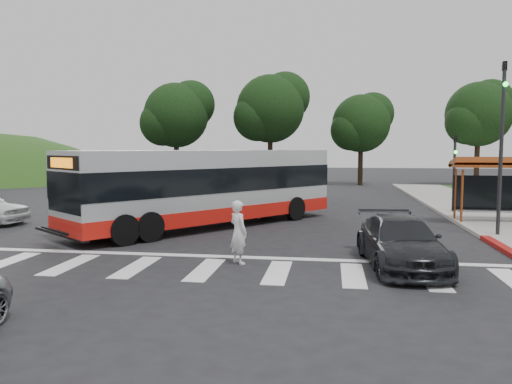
# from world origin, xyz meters

# --- Properties ---
(ground) EXTENTS (140.00, 140.00, 0.00)m
(ground) POSITION_xyz_m (0.00, 0.00, 0.00)
(ground) COLOR black
(ground) RESTS_ON ground
(sidewalk_east) EXTENTS (4.00, 40.00, 0.12)m
(sidewalk_east) POSITION_xyz_m (11.00, 8.00, 0.06)
(sidewalk_east) COLOR gray
(sidewalk_east) RESTS_ON ground
(curb_east) EXTENTS (0.30, 40.00, 0.15)m
(curb_east) POSITION_xyz_m (9.00, 8.00, 0.07)
(curb_east) COLOR #9E9991
(curb_east) RESTS_ON ground
(crosswalk_ladder) EXTENTS (18.00, 2.60, 0.01)m
(crosswalk_ladder) POSITION_xyz_m (0.00, -5.00, 0.01)
(crosswalk_ladder) COLOR silver
(crosswalk_ladder) RESTS_ON ground
(bus_shelter) EXTENTS (4.20, 1.60, 2.86)m
(bus_shelter) POSITION_xyz_m (10.80, 5.10, 2.35)
(bus_shelter) COLOR #8E3D17
(bus_shelter) RESTS_ON sidewalk_east
(traffic_signal_ne_tall) EXTENTS (0.18, 0.37, 6.50)m
(traffic_signal_ne_tall) POSITION_xyz_m (9.60, 1.49, 3.88)
(traffic_signal_ne_tall) COLOR black
(traffic_signal_ne_tall) RESTS_ON ground
(traffic_signal_ne_short) EXTENTS (0.18, 0.37, 4.00)m
(traffic_signal_ne_short) POSITION_xyz_m (9.60, 8.49, 2.48)
(traffic_signal_ne_short) COLOR black
(traffic_signal_ne_short) RESTS_ON ground
(tree_ne_a) EXTENTS (6.16, 5.74, 9.30)m
(tree_ne_a) POSITION_xyz_m (16.08, 28.06, 6.39)
(tree_ne_a) COLOR black
(tree_ne_a) RESTS_ON parking_lot
(tree_north_a) EXTENTS (6.60, 6.15, 10.17)m
(tree_north_a) POSITION_xyz_m (-1.92, 26.07, 6.92)
(tree_north_a) COLOR black
(tree_north_a) RESTS_ON ground
(tree_north_b) EXTENTS (5.72, 5.33, 8.43)m
(tree_north_b) POSITION_xyz_m (6.07, 28.06, 5.66)
(tree_north_b) COLOR black
(tree_north_b) RESTS_ON ground
(tree_north_c) EXTENTS (6.16, 5.74, 9.30)m
(tree_north_c) POSITION_xyz_m (-9.92, 24.06, 6.29)
(tree_north_c) COLOR black
(tree_north_c) RESTS_ON ground
(transit_bus) EXTENTS (9.83, 11.65, 3.25)m
(transit_bus) POSITION_xyz_m (-1.72, 2.48, 1.63)
(transit_bus) COLOR #AEB0B3
(transit_bus) RESTS_ON ground
(pedestrian) EXTENTS (0.79, 0.79, 1.84)m
(pedestrian) POSITION_xyz_m (0.77, -4.12, 0.92)
(pedestrian) COLOR silver
(pedestrian) RESTS_ON ground
(dark_sedan) EXTENTS (2.44, 4.99, 1.40)m
(dark_sedan) POSITION_xyz_m (5.36, -3.80, 0.70)
(dark_sedan) COLOR #222327
(dark_sedan) RESTS_ON ground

